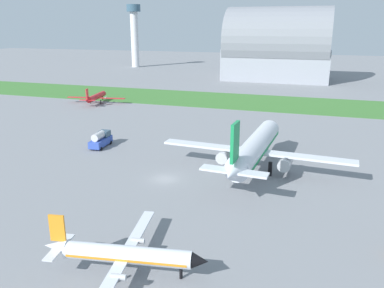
{
  "coord_description": "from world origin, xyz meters",
  "views": [
    {
      "loc": [
        22.74,
        -55.49,
        24.38
      ],
      "look_at": [
        1.2,
        10.87,
        3.0
      ],
      "focal_mm": 36.52,
      "sensor_mm": 36.0,
      "label": 1
    }
  ],
  "objects": [
    {
      "name": "ground_plane",
      "position": [
        0.0,
        0.0,
        0.0
      ],
      "size": [
        600.0,
        600.0,
        0.0
      ],
      "primitive_type": "plane",
      "color": "gray"
    },
    {
      "name": "grass_taxiway_strip",
      "position": [
        0.0,
        71.33,
        0.04
      ],
      "size": [
        360.0,
        28.0,
        0.08
      ],
      "primitive_type": "cube",
      "color": "#3D7533",
      "rests_on": "ground_plane"
    },
    {
      "name": "airplane_midfield_jet",
      "position": [
        13.36,
        8.1,
        4.22
      ],
      "size": [
        33.18,
        32.57,
        11.72
      ],
      "rotation": [
        0.0,
        0.0,
        1.51
      ],
      "color": "silver",
      "rests_on": "ground_plane"
    },
    {
      "name": "airplane_taxiing_turboprop",
      "position": [
        -45.2,
        53.47,
        2.11
      ],
      "size": [
        19.18,
        16.49,
        5.77
      ],
      "rotation": [
        0.0,
        0.0,
        1.73
      ],
      "color": "red",
      "rests_on": "ground_plane"
    },
    {
      "name": "airplane_foreground_turboprop",
      "position": [
        5.6,
        -24.92,
        2.2
      ],
      "size": [
        17.21,
        20.02,
        6.02
      ],
      "rotation": [
        0.0,
        0.0,
        0.16
      ],
      "color": "silver",
      "rests_on": "ground_plane"
    },
    {
      "name": "fuel_truck_midfield",
      "position": [
        -19.33,
        12.62,
        1.58
      ],
      "size": [
        3.03,
        6.66,
        3.29
      ],
      "rotation": [
        0.0,
        0.0,
        1.64
      ],
      "color": "#334FB2",
      "rests_on": "ground_plane"
    },
    {
      "name": "hangar_distant",
      "position": [
        3.42,
        130.27,
        13.85
      ],
      "size": [
        46.53,
        30.95,
        32.2
      ],
      "color": "#9399A3",
      "rests_on": "ground_plane"
    },
    {
      "name": "control_tower",
      "position": [
        -82.89,
        160.36,
        21.03
      ],
      "size": [
        8.0,
        8.0,
        35.56
      ],
      "color": "silver",
      "rests_on": "ground_plane"
    }
  ]
}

